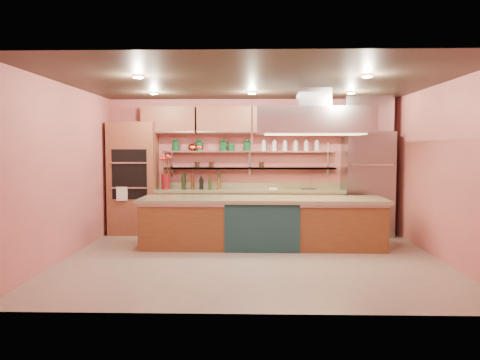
{
  "coord_description": "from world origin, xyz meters",
  "views": [
    {
      "loc": [
        0.0,
        -7.41,
        1.79
      ],
      "look_at": [
        -0.21,
        1.0,
        1.2
      ],
      "focal_mm": 35.0,
      "sensor_mm": 36.0,
      "label": 1
    }
  ],
  "objects_px": {
    "kitchen_scale": "(273,187)",
    "green_canister": "(231,147)",
    "island": "(262,223)",
    "refrigerator": "(367,184)",
    "flower_vase": "(166,182)",
    "copper_kettle": "(192,147)"
  },
  "relations": [
    {
      "from": "flower_vase",
      "to": "green_canister",
      "type": "xyz_separation_m",
      "value": [
        1.34,
        0.22,
        0.71
      ]
    },
    {
      "from": "kitchen_scale",
      "to": "green_canister",
      "type": "xyz_separation_m",
      "value": [
        -0.87,
        0.22,
        0.82
      ]
    },
    {
      "from": "copper_kettle",
      "to": "green_canister",
      "type": "bearing_deg",
      "value": 0.0
    },
    {
      "from": "refrigerator",
      "to": "flower_vase",
      "type": "xyz_separation_m",
      "value": [
        -4.13,
        0.01,
        0.03
      ]
    },
    {
      "from": "refrigerator",
      "to": "green_canister",
      "type": "distance_m",
      "value": 2.89
    },
    {
      "from": "refrigerator",
      "to": "island",
      "type": "height_order",
      "value": "refrigerator"
    },
    {
      "from": "island",
      "to": "green_canister",
      "type": "height_order",
      "value": "green_canister"
    },
    {
      "from": "flower_vase",
      "to": "copper_kettle",
      "type": "distance_m",
      "value": 0.91
    },
    {
      "from": "green_canister",
      "to": "island",
      "type": "bearing_deg",
      "value": -67.51
    },
    {
      "from": "island",
      "to": "copper_kettle",
      "type": "distance_m",
      "value": 2.46
    },
    {
      "from": "flower_vase",
      "to": "green_canister",
      "type": "relative_size",
      "value": 1.95
    },
    {
      "from": "kitchen_scale",
      "to": "copper_kettle",
      "type": "xyz_separation_m",
      "value": [
        -1.69,
        0.22,
        0.81
      ]
    },
    {
      "from": "refrigerator",
      "to": "copper_kettle",
      "type": "bearing_deg",
      "value": 176.35
    },
    {
      "from": "island",
      "to": "flower_vase",
      "type": "relative_size",
      "value": 13.78
    },
    {
      "from": "refrigerator",
      "to": "island",
      "type": "bearing_deg",
      "value": -149.89
    },
    {
      "from": "island",
      "to": "copper_kettle",
      "type": "bearing_deg",
      "value": 134.73
    },
    {
      "from": "island",
      "to": "flower_vase",
      "type": "bearing_deg",
      "value": 147.9
    },
    {
      "from": "flower_vase",
      "to": "copper_kettle",
      "type": "xyz_separation_m",
      "value": [
        0.53,
        0.22,
        0.7
      ]
    },
    {
      "from": "copper_kettle",
      "to": "kitchen_scale",
      "type": "bearing_deg",
      "value": -7.43
    },
    {
      "from": "island",
      "to": "green_canister",
      "type": "bearing_deg",
      "value": 113.26
    },
    {
      "from": "flower_vase",
      "to": "copper_kettle",
      "type": "bearing_deg",
      "value": 22.67
    },
    {
      "from": "copper_kettle",
      "to": "island",
      "type": "bearing_deg",
      "value": -46.04
    }
  ]
}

